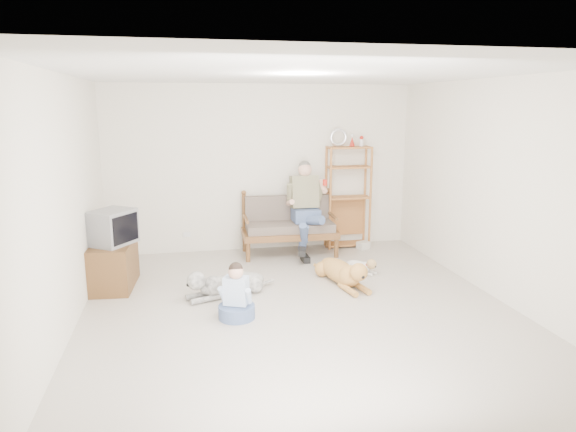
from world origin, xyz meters
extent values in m
plane|color=beige|center=(0.00, 0.00, 0.00)|extent=(5.50, 5.50, 0.00)
plane|color=white|center=(0.00, 0.00, 2.70)|extent=(5.50, 5.50, 0.00)
plane|color=silver|center=(0.00, 2.75, 1.35)|extent=(5.00, 0.00, 5.00)
plane|color=silver|center=(0.00, -2.75, 1.35)|extent=(5.00, 0.00, 5.00)
plane|color=silver|center=(-2.50, 0.00, 1.35)|extent=(0.00, 5.50, 5.50)
plane|color=silver|center=(2.50, 0.00, 1.35)|extent=(0.00, 5.50, 5.50)
cube|color=brown|center=(0.37, 2.28, 0.35)|extent=(1.53, 0.76, 0.10)
cube|color=#6C5C53|center=(0.37, 2.28, 0.47)|extent=(1.40, 0.65, 0.13)
cube|color=#6C5C53|center=(0.37, 2.52, 0.70)|extent=(1.38, 0.17, 0.45)
cylinder|color=brown|center=(0.37, 2.58, 0.90)|extent=(1.40, 0.10, 0.05)
cylinder|color=brown|center=(-0.33, 1.98, 0.15)|extent=(0.07, 0.07, 0.30)
cylinder|color=brown|center=(-0.33, 2.58, 0.47)|extent=(0.07, 0.07, 0.95)
cylinder|color=brown|center=(1.07, 1.98, 0.15)|extent=(0.07, 0.07, 0.30)
cylinder|color=brown|center=(1.07, 2.58, 0.47)|extent=(0.07, 0.07, 0.95)
cube|color=#4B618A|center=(0.62, 2.25, 0.65)|extent=(0.41, 0.39, 0.21)
cube|color=gray|center=(0.62, 2.35, 1.01)|extent=(0.43, 0.30, 0.54)
sphere|color=tan|center=(0.62, 2.32, 1.37)|extent=(0.22, 0.22, 0.22)
sphere|color=#5D5852|center=(0.62, 2.34, 1.41)|extent=(0.20, 0.20, 0.20)
cylinder|color=#B61E13|center=(0.90, 2.13, 1.18)|extent=(0.07, 0.07, 0.09)
cube|color=#A76C34|center=(1.43, 2.55, 1.68)|extent=(0.72, 0.29, 0.03)
torus|color=silver|center=(1.24, 2.55, 1.85)|extent=(0.30, 0.05, 0.30)
cone|color=#B61E13|center=(1.48, 2.55, 1.78)|extent=(0.09, 0.09, 0.15)
cylinder|color=#A76C34|center=(1.08, 2.41, 0.85)|extent=(0.04, 0.04, 1.70)
cylinder|color=#A76C34|center=(1.08, 2.69, 0.85)|extent=(0.04, 0.04, 1.70)
cylinder|color=#A76C34|center=(1.78, 2.41, 0.85)|extent=(0.04, 0.04, 1.70)
cylinder|color=#A76C34|center=(1.78, 2.69, 0.85)|extent=(0.04, 0.04, 1.70)
cube|color=white|center=(1.64, 2.33, 0.06)|extent=(0.23, 0.20, 0.12)
cube|color=brown|center=(-2.22, 1.27, 0.30)|extent=(0.58, 0.94, 0.60)
cube|color=brown|center=(-2.46, 1.05, 0.30)|extent=(0.05, 0.40, 0.50)
cube|color=brown|center=(-2.46, 1.49, 0.30)|extent=(0.05, 0.40, 0.50)
cube|color=slate|center=(-2.20, 1.23, 0.82)|extent=(0.66, 0.69, 0.45)
cube|color=black|center=(-2.02, 1.11, 0.82)|extent=(0.28, 0.39, 0.36)
cube|color=silver|center=(-1.25, 2.73, 0.30)|extent=(0.12, 0.02, 0.08)
ellipsoid|color=#BF8D42|center=(0.76, 0.86, 0.15)|extent=(0.50, 0.98, 0.29)
sphere|color=#BF8D42|center=(0.81, 0.58, 0.17)|extent=(0.29, 0.29, 0.29)
sphere|color=#BF8D42|center=(0.86, 0.35, 0.29)|extent=(0.23, 0.23, 0.23)
ellipsoid|color=#BF8D42|center=(0.88, 0.25, 0.27)|extent=(0.13, 0.18, 0.09)
cylinder|color=#BF8D42|center=(0.67, 1.31, 0.06)|extent=(0.23, 0.34, 0.05)
ellipsoid|color=#BF8D42|center=(0.77, 0.36, 0.29)|extent=(0.06, 0.08, 0.11)
ellipsoid|color=#BF8D42|center=(0.93, 0.39, 0.29)|extent=(0.06, 0.08, 0.11)
ellipsoid|color=white|center=(-0.71, 0.68, 0.13)|extent=(0.94, 0.59, 0.27)
sphere|color=white|center=(-0.96, 0.59, 0.15)|extent=(0.27, 0.27, 0.27)
sphere|color=white|center=(-1.17, 0.52, 0.27)|extent=(0.23, 0.23, 0.23)
ellipsoid|color=white|center=(-1.27, 0.48, 0.24)|extent=(0.19, 0.15, 0.09)
cylinder|color=white|center=(-0.29, 0.83, 0.05)|extent=(0.30, 0.26, 0.04)
ellipsoid|color=white|center=(-1.18, 0.60, 0.27)|extent=(0.09, 0.07, 0.11)
ellipsoid|color=white|center=(-1.12, 0.45, 0.27)|extent=(0.09, 0.07, 0.11)
ellipsoid|color=white|center=(1.16, 1.21, 0.08)|extent=(0.38, 0.44, 0.16)
sphere|color=white|center=(1.23, 1.11, 0.09)|extent=(0.16, 0.16, 0.16)
sphere|color=tan|center=(1.29, 1.03, 0.16)|extent=(0.15, 0.15, 0.15)
ellipsoid|color=tan|center=(1.33, 0.97, 0.15)|extent=(0.11, 0.12, 0.06)
cylinder|color=white|center=(1.04, 1.37, 0.03)|extent=(0.15, 0.11, 0.03)
cone|color=tan|center=(1.24, 1.01, 0.20)|extent=(0.04, 0.04, 0.05)
cone|color=tan|center=(1.32, 1.07, 0.20)|extent=(0.04, 0.04, 0.05)
torus|color=#B61E13|center=(1.28, 1.04, 0.15)|extent=(0.14, 0.14, 0.02)
cylinder|color=#4B618A|center=(-0.75, -0.08, 0.08)|extent=(0.42, 0.42, 0.15)
cube|color=silver|center=(-0.75, -0.06, 0.32)|extent=(0.31, 0.26, 0.32)
sphere|color=tan|center=(-0.75, -0.08, 0.55)|extent=(0.17, 0.17, 0.17)
sphere|color=black|center=(-0.75, -0.07, 0.58)|extent=(0.16, 0.16, 0.16)
camera|label=1|loc=(-1.29, -5.54, 2.37)|focal=32.00mm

